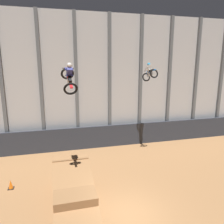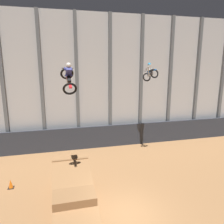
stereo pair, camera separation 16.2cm
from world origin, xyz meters
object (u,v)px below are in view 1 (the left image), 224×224
rider_bike_left_air (69,77)px  rider_bike_right_air (150,73)px  dirt_ramp (73,188)px  traffic_cone_arena_edge (11,185)px

rider_bike_left_air → rider_bike_right_air: (6.92, 5.25, -0.01)m
dirt_ramp → traffic_cone_arena_edge: 4.28m
dirt_ramp → rider_bike_right_air: bearing=37.1°
dirt_ramp → traffic_cone_arena_edge: dirt_ramp is taller
rider_bike_left_air → dirt_ramp: bearing=-176.8°
rider_bike_right_air → rider_bike_left_air: bearing=-145.8°
rider_bike_left_air → rider_bike_right_air: bearing=34.2°
dirt_ramp → rider_bike_left_air: 6.38m
dirt_ramp → rider_bike_right_air: 10.79m
dirt_ramp → traffic_cone_arena_edge: size_ratio=9.60×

